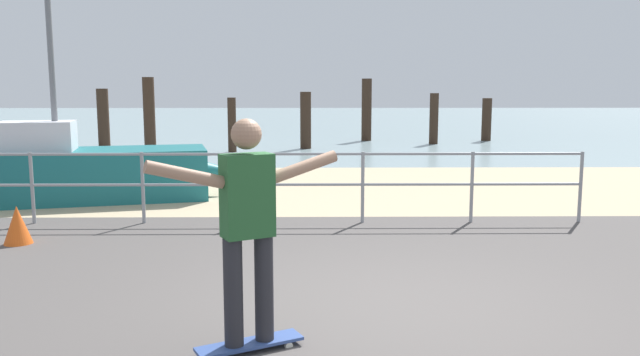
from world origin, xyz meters
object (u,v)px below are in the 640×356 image
traffic_cone (17,226)px  skateboard (250,344)px  skateboarder (248,218)px  sailboat (86,172)px

traffic_cone → skateboard: bearing=-45.5°
skateboard → traffic_cone: traffic_cone is taller
skateboarder → traffic_cone: (-3.22, 3.27, -0.77)m
sailboat → skateboarder: (3.47, -6.41, 0.50)m
skateboarder → traffic_cone: size_ratio=3.30×
skateboarder → traffic_cone: skateboarder is taller
skateboarder → skateboard: bearing=-143.1°
skateboard → skateboarder: 0.95m
skateboard → traffic_cone: bearing=134.5°
sailboat → traffic_cone: 3.16m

